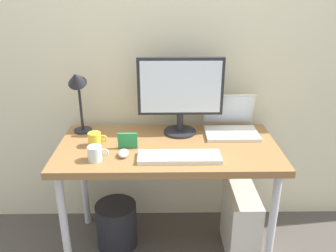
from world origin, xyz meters
name	(u,v)px	position (x,y,z in m)	size (l,w,h in m)	color
ground_plane	(168,245)	(0.00, 0.00, 0.00)	(6.00, 6.00, 0.00)	#4C4742
back_wall	(167,35)	(0.00, 0.37, 1.30)	(4.40, 0.04, 2.60)	beige
desk	(168,156)	(0.00, 0.00, 0.66)	(1.27, 0.62, 0.73)	olive
monitor	(180,92)	(0.08, 0.18, 1.00)	(0.51, 0.20, 0.47)	#232328
laptop	(230,123)	(0.39, 0.20, 0.79)	(0.32, 0.28, 0.22)	silver
desk_lamp	(77,88)	(-0.53, 0.18, 1.02)	(0.11, 0.16, 0.42)	#232328
keyboard	(179,157)	(0.06, -0.17, 0.74)	(0.44, 0.14, 0.02)	silver
mouse	(123,153)	(-0.24, -0.13, 0.75)	(0.06, 0.09, 0.03)	silver
coffee_mug	(95,139)	(-0.42, 0.00, 0.77)	(0.11, 0.07, 0.08)	yellow
glass_cup	(95,153)	(-0.38, -0.18, 0.77)	(0.11, 0.08, 0.08)	silver
photo_frame	(128,140)	(-0.23, -0.03, 0.78)	(0.11, 0.02, 0.09)	#268C4C
computer_tower	(240,222)	(0.45, -0.04, 0.21)	(0.18, 0.36, 0.42)	silver
wastebasket	(117,225)	(-0.33, 0.03, 0.15)	(0.26, 0.26, 0.30)	#232328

